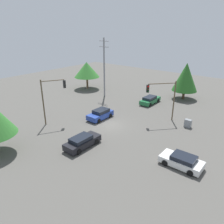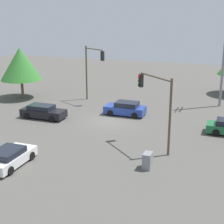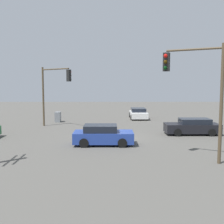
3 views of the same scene
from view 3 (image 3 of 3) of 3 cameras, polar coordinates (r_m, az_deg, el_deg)
The scene contains 7 objects.
ground_plane at distance 22.10m, azimuth 0.33°, elevation -5.25°, with size 80.00×80.00×0.00m, color #54514C.
sedan_blue at distance 19.59m, azimuth -1.88°, elevation -4.73°, with size 1.96×4.13×1.39m.
sedan_white at distance 33.69m, azimuth 5.37°, elevation -0.30°, with size 4.06×2.03×1.24m.
sedan_dark at distance 24.33m, azimuth 16.04°, elevation -2.88°, with size 1.88×4.45×1.34m.
traffic_signal_main at distance 27.19m, azimuth -11.80°, elevation 5.26°, with size 2.97×3.27×5.80m.
traffic_signal_cross at distance 15.97m, azimuth 17.11°, elevation 5.69°, with size 1.78×2.95×6.36m.
electrical_cabinet at distance 31.22m, azimuth -10.93°, elevation -0.99°, with size 0.87×0.56×1.11m, color gray.
Camera 3 is at (-21.67, 0.23, 4.36)m, focal length 45.00 mm.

